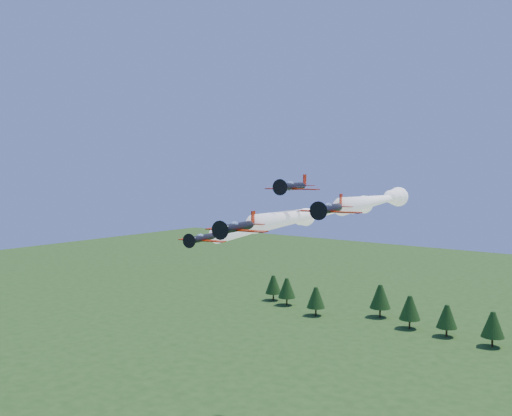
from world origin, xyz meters
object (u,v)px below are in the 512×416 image
Objects in this scene: plane_lead at (327,211)px; plane_slot at (293,186)px; plane_left at (277,222)px; plane_right at (380,200)px.

plane_lead is 6.34× the size of plane_slot.
plane_slot reaches higher than plane_lead.
plane_right reaches higher than plane_left.
plane_left is at bearing -176.38° from plane_right.
plane_right is 4.87× the size of plane_slot.
plane_slot is at bearing -86.43° from plane_lead.
plane_right reaches higher than plane_lead.
plane_left is at bearing 123.85° from plane_slot.
plane_slot reaches higher than plane_right.
plane_left is at bearing -179.39° from plane_lead.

